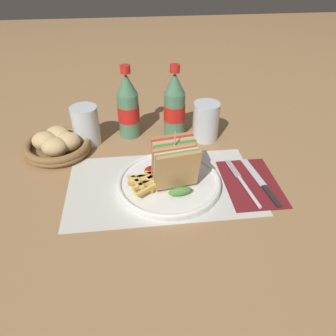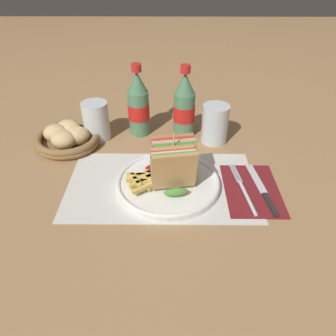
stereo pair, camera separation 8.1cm
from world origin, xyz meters
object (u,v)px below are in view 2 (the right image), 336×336
Objects in this scene: knife at (262,189)px; bread_basket at (67,138)px; club_sandwich at (174,165)px; fork at (245,192)px; plate_main at (168,182)px; coke_bottle_far at (184,107)px; glass_near at (215,124)px; glass_far at (96,123)px; coke_bottle_near at (138,105)px.

knife is 1.05× the size of bread_basket.
club_sandwich reaches higher than fork.
plate_main is 1.18× the size of coke_bottle_far.
glass_near reaches higher than knife.
glass_far reaches higher than plate_main.
plate_main is at bearing -122.02° from glass_near.
glass_far is (-0.35, 0.02, -0.01)m from glass_near.
plate_main is 0.35m from bread_basket.
fork is at bearing -33.72° from glass_far.
coke_bottle_near is 1.00× the size of coke_bottle_far.
coke_bottle_far reaches higher than knife.
club_sandwich reaches higher than bread_basket.
knife is at bearing -29.43° from glass_far.
coke_bottle_far is at bearing 157.62° from glass_near.
coke_bottle_far reaches higher than plate_main.
coke_bottle_near is at bearing 108.84° from plate_main.
bread_basket reaches higher than knife.
knife is at bearing -4.51° from plate_main.
plate_main is 1.18× the size of coke_bottle_near.
club_sandwich is 0.70× the size of fork.
glass_near is (0.12, 0.23, -0.01)m from club_sandwich.
coke_bottle_near reaches higher than club_sandwich.
fork is at bearing -47.38° from coke_bottle_near.
coke_bottle_near reaches higher than fork.
fork is at bearing -9.01° from club_sandwich.
glass_near is at bearing 61.49° from club_sandwich.
coke_bottle_far is at bearing 116.33° from knife.
coke_bottle_far is at bearing 11.13° from bread_basket.
glass_near is at bearing 4.04° from bread_basket.
club_sandwich reaches higher than knife.
plate_main is 0.27m from coke_bottle_far.
coke_bottle_near is (-0.28, 0.30, 0.09)m from fork.
club_sandwich reaches higher than glass_near.
fork is 1.70× the size of glass_far.
plate_main is 2.24× the size of glass_near.
club_sandwich is at bearing -118.51° from glass_near.
glass_near is at bearing 57.98° from plate_main.
club_sandwich is 0.37m from bread_basket.
coke_bottle_far reaches higher than glass_far.
glass_near is 0.35m from glass_far.
club_sandwich is 0.33m from glass_far.
glass_near is (-0.09, 0.24, 0.05)m from knife.
knife is 0.44m from coke_bottle_near.
glass_near is (-0.05, 0.25, 0.05)m from fork.
plate_main is at bearing -71.16° from coke_bottle_near.
club_sandwich is at bearing 163.49° from fork.
knife is at bearing -2.85° from club_sandwich.
plate_main reaches higher than fork.
coke_bottle_near is at bearing 175.81° from coke_bottle_far.
glass_near is 0.44m from bread_basket.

